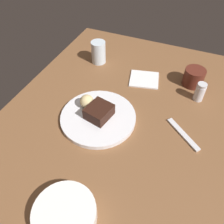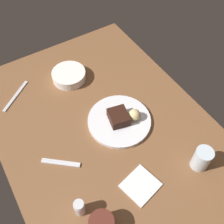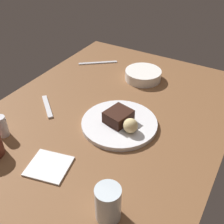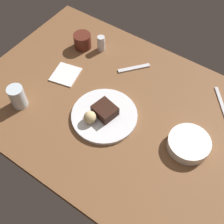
% 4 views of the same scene
% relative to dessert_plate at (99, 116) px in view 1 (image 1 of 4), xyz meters
% --- Properties ---
extents(dining_table, '(1.20, 0.84, 0.03)m').
position_rel_dessert_plate_xyz_m(dining_table, '(-0.00, -0.07, -0.02)').
color(dining_table, brown).
rests_on(dining_table, ground).
extents(dessert_plate, '(0.27, 0.27, 0.02)m').
position_rel_dessert_plate_xyz_m(dessert_plate, '(0.00, 0.00, 0.00)').
color(dessert_plate, silver).
rests_on(dessert_plate, dining_table).
extents(chocolate_cake_slice, '(0.10, 0.09, 0.04)m').
position_rel_dessert_plate_xyz_m(chocolate_cake_slice, '(-0.00, -0.00, 0.03)').
color(chocolate_cake_slice, black).
rests_on(chocolate_cake_slice, dessert_plate).
extents(bread_roll, '(0.05, 0.05, 0.05)m').
position_rel_dessert_plate_xyz_m(bread_roll, '(0.02, 0.06, 0.03)').
color(bread_roll, '#DBC184').
rests_on(bread_roll, dessert_plate).
extents(salt_shaker, '(0.04, 0.04, 0.08)m').
position_rel_dessert_plate_xyz_m(salt_shaker, '(0.24, -0.31, 0.03)').
color(salt_shaker, silver).
rests_on(salt_shaker, dining_table).
extents(water_glass, '(0.06, 0.06, 0.10)m').
position_rel_dessert_plate_xyz_m(water_glass, '(0.32, 0.15, 0.04)').
color(water_glass, silver).
rests_on(water_glass, dining_table).
extents(side_bowl, '(0.16, 0.16, 0.04)m').
position_rel_dessert_plate_xyz_m(side_bowl, '(-0.34, -0.07, 0.01)').
color(side_bowl, white).
rests_on(side_bowl, dining_table).
extents(coffee_cup, '(0.08, 0.08, 0.07)m').
position_rel_dessert_plate_xyz_m(coffee_cup, '(0.32, -0.28, 0.03)').
color(coffee_cup, '#562319').
rests_on(coffee_cup, dining_table).
extents(dessert_spoon, '(0.11, 0.13, 0.01)m').
position_rel_dessert_plate_xyz_m(dessert_spoon, '(0.04, -0.29, -0.00)').
color(dessert_spoon, silver).
rests_on(dessert_spoon, dining_table).
extents(folded_napkin, '(0.13, 0.14, 0.01)m').
position_rel_dessert_plate_xyz_m(folded_napkin, '(0.27, -0.09, -0.01)').
color(folded_napkin, white).
rests_on(folded_napkin, dining_table).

